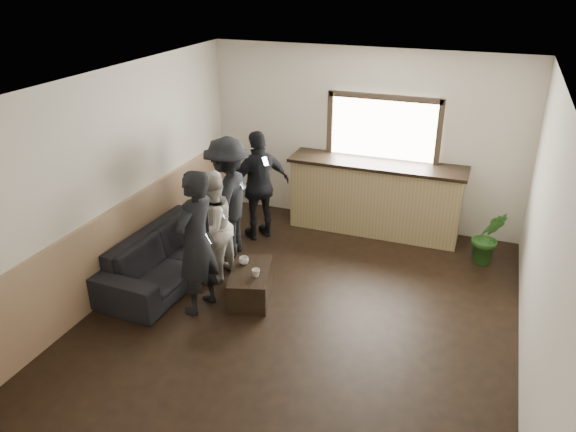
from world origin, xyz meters
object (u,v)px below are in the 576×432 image
at_px(cup_b, 256,273).
at_px(person_c, 228,198).
at_px(sofa, 171,255).
at_px(person_a, 196,243).
at_px(potted_plant, 488,237).
at_px(cup_a, 244,261).
at_px(coffee_table, 251,284).
at_px(bar_counter, 375,193).
at_px(person_b, 211,227).
at_px(person_d, 259,186).

relative_size(cup_b, person_c, 0.06).
relative_size(sofa, person_a, 1.25).
bearing_deg(sofa, potted_plant, -61.88).
height_order(sofa, potted_plant, potted_plant).
distance_m(cup_b, person_c, 1.47).
bearing_deg(person_a, cup_a, 159.09).
xyz_separation_m(sofa, coffee_table, (1.22, -0.10, -0.14)).
height_order(sofa, person_a, person_a).
relative_size(bar_counter, sofa, 1.19).
height_order(person_a, person_b, person_a).
distance_m(sofa, coffee_table, 1.23).
relative_size(cup_a, person_d, 0.07).
xyz_separation_m(person_a, person_b, (-0.18, 0.70, -0.14)).
bearing_deg(person_a, person_c, -159.16).
distance_m(bar_counter, potted_plant, 1.82).
distance_m(coffee_table, person_b, 0.91).
bearing_deg(potted_plant, person_b, -152.93).
relative_size(cup_b, potted_plant, 0.13).
height_order(coffee_table, person_d, person_d).
bearing_deg(person_c, coffee_table, 33.52).
xyz_separation_m(person_a, person_c, (-0.28, 1.42, -0.02)).
relative_size(cup_a, person_a, 0.07).
xyz_separation_m(sofa, person_c, (0.45, 0.88, 0.55)).
bearing_deg(person_b, person_c, -165.33).
bearing_deg(bar_counter, sofa, -133.24).
distance_m(cup_a, person_d, 1.64).
bearing_deg(person_b, person_d, -177.01).
distance_m(coffee_table, person_c, 1.42).
bearing_deg(coffee_table, cup_a, 138.52).
bearing_deg(bar_counter, person_a, -117.34).
bearing_deg(cup_b, sofa, 171.55).
distance_m(cup_a, person_b, 0.63).
relative_size(coffee_table, cup_b, 8.32).
bearing_deg(potted_plant, person_c, -163.75).
bearing_deg(person_d, cup_a, 56.41).
height_order(bar_counter, cup_a, bar_counter).
distance_m(sofa, person_c, 1.13).
bearing_deg(person_c, cup_b, 35.03).
bearing_deg(potted_plant, cup_b, -141.46).
distance_m(coffee_table, potted_plant, 3.43).
height_order(person_b, person_d, person_d).
relative_size(person_a, person_d, 1.07).
bearing_deg(coffee_table, person_b, 159.14).
distance_m(potted_plant, person_a, 4.11).
xyz_separation_m(bar_counter, cup_b, (-0.91, -2.59, -0.21)).
distance_m(person_a, person_d, 2.11).
distance_m(sofa, person_b, 0.72).
relative_size(coffee_table, potted_plant, 1.06).
xyz_separation_m(person_c, person_d, (0.19, 0.68, -0.03)).
xyz_separation_m(cup_a, person_b, (-0.52, 0.12, 0.33)).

